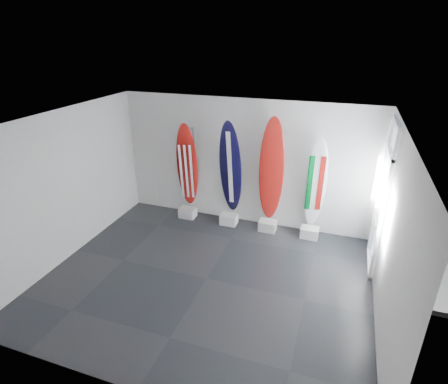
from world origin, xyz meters
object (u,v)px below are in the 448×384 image
at_px(surfboard_navy, 230,169).
at_px(surfboard_swiss, 272,170).
at_px(surfboard_usa, 187,166).
at_px(surfboard_italy, 315,183).

relative_size(surfboard_navy, surfboard_swiss, 0.95).
xyz_separation_m(surfboard_usa, surfboard_swiss, (2.07, 0.00, 0.14)).
relative_size(surfboard_usa, surfboard_italy, 1.05).
bearing_deg(surfboard_italy, surfboard_navy, 170.56).
height_order(surfboard_usa, surfboard_swiss, surfboard_swiss).
bearing_deg(surfboard_usa, surfboard_italy, -14.00).
distance_m(surfboard_usa, surfboard_navy, 1.10).
xyz_separation_m(surfboard_usa, surfboard_navy, (1.10, 0.00, 0.07)).
distance_m(surfboard_swiss, surfboard_italy, 0.99).
distance_m(surfboard_usa, surfboard_swiss, 2.07).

